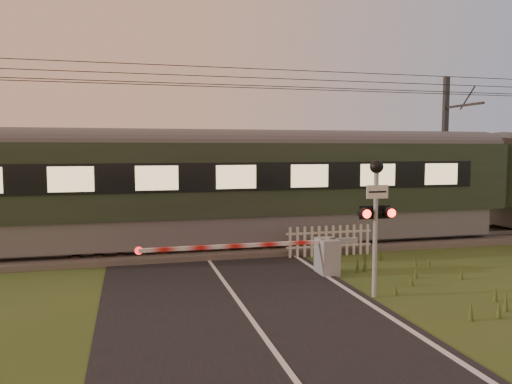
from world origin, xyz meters
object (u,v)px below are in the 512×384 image
object	(u,v)px
picket_fence	(330,241)
catenary_mast	(446,150)
train	(488,181)
crossing_signal	(376,203)
boom_gate	(317,255)

from	to	relation	value
picket_fence	catenary_mast	bearing A→B (deg)	30.40
train	picket_fence	bearing A→B (deg)	-165.61
crossing_signal	catenary_mast	xyz separation A→B (m)	(7.73, 8.47, 1.19)
picket_fence	train	bearing A→B (deg)	14.39
train	crossing_signal	size ratio (longest dim) A/B	12.71
boom_gate	catenary_mast	bearing A→B (deg)	36.99
train	picket_fence	size ratio (longest dim) A/B	13.96
boom_gate	catenary_mast	world-z (taller)	catenary_mast
boom_gate	crossing_signal	size ratio (longest dim) A/B	1.89
train	catenary_mast	world-z (taller)	catenary_mast
catenary_mast	boom_gate	bearing A→B (deg)	-143.01
train	crossing_signal	bearing A→B (deg)	-142.31
boom_gate	picket_fence	bearing A→B (deg)	59.57
picket_fence	catenary_mast	size ratio (longest dim) A/B	0.45
crossing_signal	catenary_mast	size ratio (longest dim) A/B	0.49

